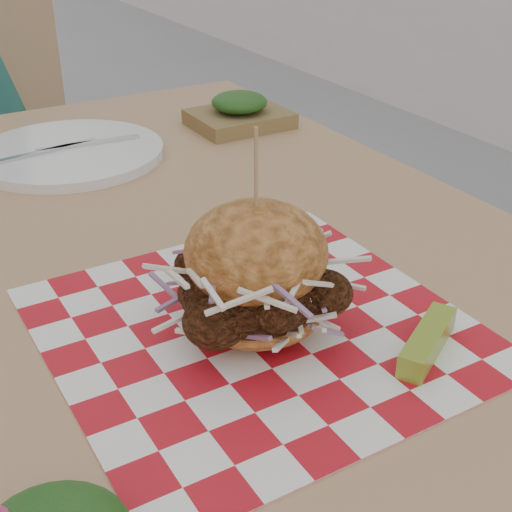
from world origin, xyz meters
name	(u,v)px	position (x,y,z in m)	size (l,w,h in m)	color
patio_table	(171,314)	(-0.27, 0.12, 0.67)	(0.80, 1.20, 0.75)	tan
paper_liner	(256,327)	(-0.26, -0.06, 0.75)	(0.36, 0.36, 0.00)	red
sandwich	(256,277)	(-0.26, -0.06, 0.80)	(0.17, 0.17, 0.19)	#CA7D39
pickle_spear	(427,341)	(-0.15, -0.16, 0.76)	(0.10, 0.02, 0.02)	#8EAE32
place_setting	(69,153)	(-0.27, 0.46, 0.76)	(0.27, 0.27, 0.02)	white
kraft_tray	(239,113)	(0.02, 0.46, 0.77)	(0.15, 0.12, 0.06)	olive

